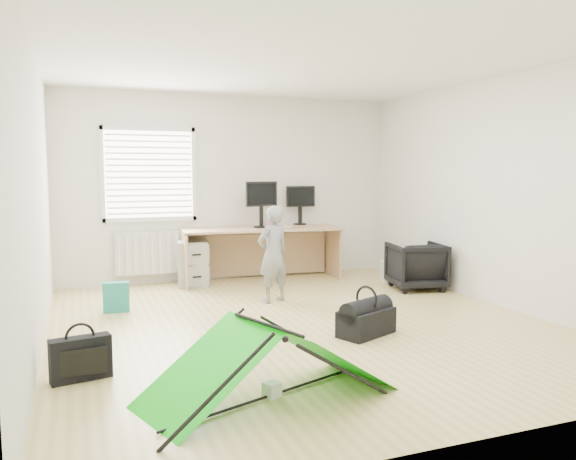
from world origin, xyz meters
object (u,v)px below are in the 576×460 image
object	(u,v)px
thermos	(269,219)
laptop_bag	(81,359)
filing_cabinet	(193,263)
monitor_right	(300,210)
person	(273,254)
kite	(267,362)
duffel_bag	(366,322)
office_chair	(416,266)
storage_crate	(399,271)
desk	(262,255)
monitor_left	(261,211)

from	to	relation	value
thermos	laptop_bag	bearing A→B (deg)	-128.06
thermos	filing_cabinet	bearing A→B (deg)	-174.75
monitor_right	person	size ratio (longest dim) A/B	0.38
kite	duffel_bag	xyz separation A→B (m)	(1.39, 1.12, -0.14)
laptop_bag	office_chair	bearing A→B (deg)	13.58
filing_cabinet	storage_crate	size ratio (longest dim) A/B	1.26
duffel_bag	kite	bearing A→B (deg)	-164.82
filing_cabinet	thermos	bearing A→B (deg)	15.59
monitor_right	office_chair	size ratio (longest dim) A/B	0.65
desk	monitor_left	distance (m)	0.64
desk	kite	world-z (taller)	desk
desk	storage_crate	bearing A→B (deg)	-15.59
filing_cabinet	monitor_left	distance (m)	1.23
storage_crate	thermos	bearing A→B (deg)	152.25
filing_cabinet	kite	xyz separation A→B (m)	(-0.29, -4.15, -0.05)
filing_cabinet	office_chair	distance (m)	3.09
monitor_right	storage_crate	size ratio (longest dim) A/B	0.91
monitor_left	storage_crate	distance (m)	2.19
monitor_left	laptop_bag	bearing A→B (deg)	-142.00
desk	person	world-z (taller)	person
monitor_left	person	xyz separation A→B (m)	(-0.28, -1.34, -0.43)
person	duffel_bag	bearing A→B (deg)	85.19
office_chair	duffel_bag	bearing A→B (deg)	56.16
desk	monitor_left	bearing A→B (deg)	85.82
monitor_left	office_chair	size ratio (longest dim) A/B	0.73
thermos	storage_crate	xyz separation A→B (m)	(1.70, -0.89, -0.75)
desk	storage_crate	size ratio (longest dim) A/B	4.56
person	storage_crate	size ratio (longest dim) A/B	2.36
office_chair	storage_crate	world-z (taller)	office_chair
person	storage_crate	distance (m)	2.28
monitor_left	person	distance (m)	1.44
monitor_left	person	bearing A→B (deg)	-116.41
thermos	office_chair	bearing A→B (deg)	-42.30
monitor_left	monitor_right	bearing A→B (deg)	4.06
thermos	storage_crate	size ratio (longest dim) A/B	0.46
monitor_left	office_chair	bearing A→B (deg)	-50.80
monitor_left	person	world-z (taller)	monitor_left
laptop_bag	storage_crate	bearing A→B (deg)	19.06
desk	office_chair	distance (m)	2.19
filing_cabinet	monitor_left	bearing A→B (deg)	7.52
thermos	person	size ratio (longest dim) A/B	0.20
thermos	storage_crate	distance (m)	2.06
monitor_right	filing_cabinet	bearing A→B (deg)	-172.38
office_chair	person	bearing A→B (deg)	12.04
monitor_left	thermos	xyz separation A→B (m)	(0.17, 0.16, -0.13)
filing_cabinet	thermos	xyz separation A→B (m)	(1.17, 0.11, 0.58)
monitor_left	office_chair	distance (m)	2.32
person	thermos	bearing A→B (deg)	-125.02
monitor_left	kite	bearing A→B (deg)	-121.83
thermos	monitor_right	bearing A→B (deg)	8.38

